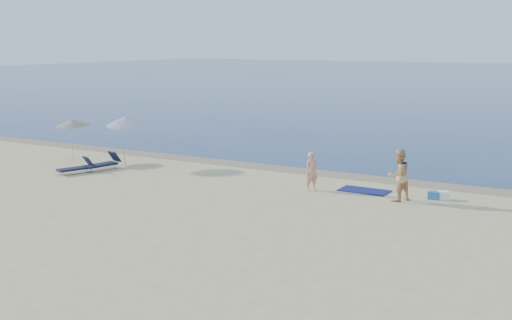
# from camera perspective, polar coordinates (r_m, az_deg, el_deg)

# --- Properties ---
(wet_sand_strip) EXTENTS (240.00, 1.60, 0.00)m
(wet_sand_strip) POSITION_cam_1_polar(r_m,az_deg,el_deg) (29.68, 3.98, -0.93)
(wet_sand_strip) COLOR #847254
(wet_sand_strip) RESTS_ON ground
(person_left) EXTENTS (0.64, 0.67, 1.55)m
(person_left) POSITION_cam_1_polar(r_m,az_deg,el_deg) (25.61, 4.99, -1.02)
(person_left) COLOR tan
(person_left) RESTS_ON ground
(person_right) EXTENTS (1.11, 1.19, 1.95)m
(person_right) POSITION_cam_1_polar(r_m,az_deg,el_deg) (24.39, 12.55, -1.33)
(person_right) COLOR tan
(person_right) RESTS_ON ground
(beach_towel) EXTENTS (1.97, 1.11, 0.03)m
(beach_towel) POSITION_cam_1_polar(r_m,az_deg,el_deg) (25.92, 9.60, -2.70)
(beach_towel) COLOR #0E154A
(beach_towel) RESTS_ON ground
(white_bag) EXTENTS (0.47, 0.44, 0.32)m
(white_bag) POSITION_cam_1_polar(r_m,az_deg,el_deg) (25.18, 16.36, -3.04)
(white_bag) COLOR white
(white_bag) RESTS_ON ground
(blue_cooler) EXTENTS (0.43, 0.31, 0.30)m
(blue_cooler) POSITION_cam_1_polar(r_m,az_deg,el_deg) (25.12, 15.56, -3.05)
(blue_cooler) COLOR #1E5DA5
(blue_cooler) RESTS_ON ground
(umbrella_near) EXTENTS (2.25, 2.28, 2.59)m
(umbrella_near) POSITION_cam_1_polar(r_m,az_deg,el_deg) (31.03, -11.44, 3.52)
(umbrella_near) COLOR silver
(umbrella_near) RESTS_ON ground
(umbrella_far) EXTENTS (1.76, 1.78, 2.18)m
(umbrella_far) POSITION_cam_1_polar(r_m,az_deg,el_deg) (32.99, -15.99, 3.21)
(umbrella_far) COLOR silver
(umbrella_far) RESTS_ON ground
(lounger_left) EXTENTS (0.96, 1.87, 0.79)m
(lounger_left) POSITION_cam_1_polar(r_m,az_deg,el_deg) (30.64, -13.44, -0.29)
(lounger_left) COLOR #121B33
(lounger_left) RESTS_ON ground
(lounger_right) EXTENTS (1.07, 1.71, 0.72)m
(lounger_right) POSITION_cam_1_polar(r_m,az_deg,el_deg) (30.08, -15.69, -0.64)
(lounger_right) COLOR #141937
(lounger_right) RESTS_ON ground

